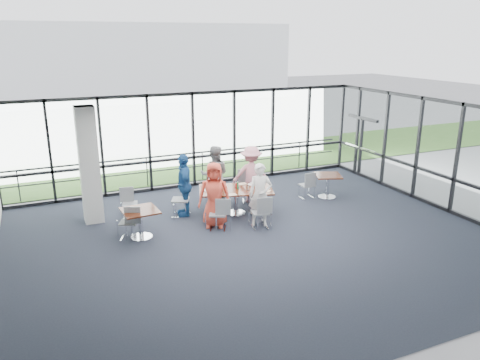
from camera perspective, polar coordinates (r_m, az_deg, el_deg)
name	(u,v)px	position (r m, az deg, el deg)	size (l,w,h in m)	color
floor	(257,240)	(11.91, 2.14, -7.36)	(12.00, 10.00, 0.02)	#202532
ceiling	(259,114)	(10.98, 2.32, 8.08)	(12.00, 10.00, 0.04)	silver
wall_front	(405,269)	(7.49, 19.43, -10.18)	(12.00, 0.10, 3.20)	silver
curtain_wall_back	(193,140)	(15.85, -5.72, 4.89)	(12.00, 0.10, 3.20)	white
curtain_wall_right	(443,155)	(14.89, 23.50, 2.77)	(0.10, 10.00, 3.20)	white
exit_door	(361,147)	(17.69, 14.51, 3.88)	(0.12, 1.60, 2.10)	black
structural_column	(89,165)	(13.22, -17.91, 1.70)	(0.50, 0.50, 3.20)	silver
apron	(159,154)	(20.90, -9.90, 3.13)	(80.00, 70.00, 0.02)	slate
grass_strip	(171,164)	(19.01, -8.42, 1.91)	(80.00, 5.00, 0.01)	#325A1C
hangar_main	(139,60)	(42.70, -12.25, 14.08)	(24.00, 10.00, 6.00)	white
guard_rail	(189,167)	(16.66, -6.26, 1.58)	(0.06, 0.06, 12.00)	#2D2D33
main_table	(236,193)	(13.40, -0.52, -1.55)	(2.34, 1.74, 0.75)	#361509
side_table_left	(140,214)	(12.07, -12.09, -4.10)	(0.92, 0.92, 0.75)	#361509
side_table_right	(328,179)	(15.03, 10.68, 0.15)	(1.02, 1.02, 0.75)	#361509
diner_near_left	(214,195)	(12.46, -3.15, -1.83)	(0.87, 0.56, 1.77)	#D34330
diner_near_right	(260,195)	(12.53, 2.48, -1.83)	(0.63, 0.46, 1.72)	silver
diner_far_left	(215,175)	(14.19, -3.13, 0.61)	(0.88, 0.54, 1.81)	slate
diner_far_right	(251,174)	(14.29, 1.37, 0.68)	(1.14, 0.59, 1.77)	#D28593
diner_end	(184,185)	(13.33, -6.82, -0.59)	(1.05, 0.57, 1.80)	#1C4D8D
chair_main_nl	(218,214)	(12.38, -2.73, -4.16)	(0.43, 0.43, 0.87)	gray
chair_main_nr	(260,212)	(12.48, 2.46, -3.96)	(0.43, 0.43, 0.88)	gray
chair_main_fl	(218,189)	(14.41, -2.71, -1.07)	(0.43, 0.43, 0.87)	gray
chair_main_fr	(250,187)	(14.41, 1.25, -0.82)	(0.48, 0.48, 0.98)	gray
chair_main_end	(180,200)	(13.39, -7.28, -2.40)	(0.47, 0.47, 0.97)	gray
chair_spare_la	(129,222)	(12.16, -13.43, -5.03)	(0.43, 0.43, 0.87)	gray
chair_spare_lb	(130,204)	(13.51, -13.27, -2.84)	(0.41, 0.41, 0.84)	gray
chair_spare_r	(307,185)	(14.92, 8.17, -0.63)	(0.42, 0.42, 0.85)	gray
plate_nl	(216,194)	(12.94, -2.99, -1.70)	(0.26, 0.26, 0.01)	white
plate_nr	(261,192)	(13.09, 2.52, -1.47)	(0.24, 0.24, 0.01)	white
plate_fl	(216,185)	(13.69, -2.92, -0.64)	(0.27, 0.27, 0.01)	white
plate_fr	(252,184)	(13.75, 1.43, -0.54)	(0.24, 0.24, 0.01)	white
plate_end	(207,190)	(13.27, -4.06, -1.23)	(0.26, 0.26, 0.01)	white
tumbler_a	(226,189)	(13.13, -1.70, -1.12)	(0.07, 0.07, 0.14)	white
tumbler_b	(248,188)	(13.23, 1.01, -0.98)	(0.07, 0.07, 0.14)	white
tumbler_c	(237,184)	(13.57, -0.39, -0.53)	(0.06, 0.06, 0.13)	white
tumbler_d	(212,189)	(13.13, -3.47, -1.15)	(0.07, 0.07, 0.13)	white
menu_a	(231,195)	(12.87, -1.07, -1.80)	(0.29, 0.20, 0.00)	white
menu_b	(266,191)	(13.22, 3.14, -1.32)	(0.28, 0.19, 0.00)	white
menu_c	(241,184)	(13.82, 0.16, -0.47)	(0.30, 0.21, 0.00)	white
condiment_caddy	(237,188)	(13.41, -0.37, -0.94)	(0.10, 0.07, 0.04)	black
ketchup_bottle	(236,186)	(13.35, -0.45, -0.71)	(0.06, 0.06, 0.18)	maroon
green_bottle	(238,186)	(13.33, -0.28, -0.69)	(0.05, 0.05, 0.20)	#27773B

